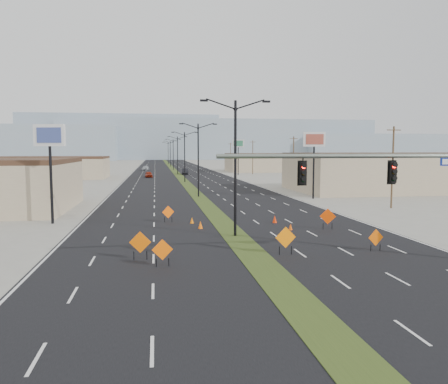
{
  "coord_description": "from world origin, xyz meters",
  "views": [
    {
      "loc": [
        -5.81,
        -19.57,
        6.4
      ],
      "look_at": [
        -0.62,
        13.38,
        3.2
      ],
      "focal_mm": 35.0,
      "sensor_mm": 36.0,
      "label": 1
    }
  ],
  "objects": [
    {
      "name": "road_surface",
      "position": [
        0.0,
        100.0,
        0.0
      ],
      "size": [
        25.0,
        400.0,
        0.02
      ],
      "primitive_type": "cube",
      "color": "black",
      "rests_on": "ground"
    },
    {
      "name": "streetlight_3",
      "position": [
        0.0,
        96.0,
        5.42
      ],
      "size": [
        5.15,
        0.24,
        10.02
      ],
      "color": "black",
      "rests_on": "ground"
    },
    {
      "name": "construction_sign_4",
      "position": [
        7.92,
        5.81,
        0.83
      ],
      "size": [
        1.07,
        0.2,
        1.43
      ],
      "rotation": [
        0.0,
        0.0,
        0.15
      ],
      "color": "#DD5404",
      "rests_on": "ground"
    },
    {
      "name": "construction_sign_5",
      "position": [
        7.91,
        13.61,
        1.01
      ],
      "size": [
        1.2,
        0.54,
        1.72
      ],
      "rotation": [
        0.0,
        0.0,
        -0.4
      ],
      "color": "#E74104",
      "rests_on": "ground"
    },
    {
      "name": "mesa_center",
      "position": [
        40.0,
        300.0,
        14.0
      ],
      "size": [
        220.0,
        50.0,
        28.0
      ],
      "primitive_type": "cube",
      "color": "#899CAA",
      "rests_on": "ground"
    },
    {
      "name": "construction_sign_1",
      "position": [
        -5.5,
        4.18,
        0.91
      ],
      "size": [
        1.16,
        0.13,
        1.55
      ],
      "rotation": [
        0.0,
        0.0,
        0.08
      ],
      "color": "#F35D05",
      "rests_on": "ground"
    },
    {
      "name": "ground",
      "position": [
        0.0,
        0.0,
        0.0
      ],
      "size": [
        600.0,
        600.0,
        0.0
      ],
      "primitive_type": "plane",
      "color": "gray",
      "rests_on": "ground"
    },
    {
      "name": "streetlight_0",
      "position": [
        0.0,
        12.0,
        5.42
      ],
      "size": [
        5.15,
        0.24,
        10.02
      ],
      "color": "black",
      "rests_on": "ground"
    },
    {
      "name": "median_strip",
      "position": [
        0.0,
        100.0,
        0.0
      ],
      "size": [
        2.0,
        400.0,
        0.04
      ],
      "primitive_type": "cube",
      "color": "#314317",
      "rests_on": "ground"
    },
    {
      "name": "construction_sign_2",
      "position": [
        -4.75,
        19.12,
        0.87
      ],
      "size": [
        1.07,
        0.43,
        1.49
      ],
      "rotation": [
        0.0,
        0.0,
        0.35
      ],
      "color": "#FF5B05",
      "rests_on": "ground"
    },
    {
      "name": "utility_pole_0",
      "position": [
        20.0,
        25.0,
        4.67
      ],
      "size": [
        1.6,
        0.2,
        9.0
      ],
      "color": "#4C3823",
      "rests_on": "ground"
    },
    {
      "name": "building_se_far",
      "position": [
        38.0,
        110.0,
        2.5
      ],
      "size": [
        44.0,
        16.0,
        5.0
      ],
      "primitive_type": "cube",
      "color": "tan",
      "rests_on": "ground"
    },
    {
      "name": "building_sw_far",
      "position": [
        -32.0,
        85.0,
        2.25
      ],
      "size": [
        30.0,
        14.0,
        4.5
      ],
      "primitive_type": "cube",
      "color": "tan",
      "rests_on": "ground"
    },
    {
      "name": "building_se_near",
      "position": [
        34.0,
        45.0,
        2.75
      ],
      "size": [
        36.0,
        18.0,
        5.5
      ],
      "primitive_type": "cube",
      "color": "tan",
      "rests_on": "ground"
    },
    {
      "name": "cone_0",
      "position": [
        -2.24,
        15.52,
        0.32
      ],
      "size": [
        0.51,
        0.51,
        0.64
      ],
      "primitive_type": "cone",
      "rotation": [
        0.0,
        0.0,
        -0.43
      ],
      "color": "#FF6105",
      "rests_on": "ground"
    },
    {
      "name": "cone_3",
      "position": [
        -2.72,
        18.19,
        0.28
      ],
      "size": [
        0.4,
        0.4,
        0.57
      ],
      "primitive_type": "cone",
      "rotation": [
        0.0,
        0.0,
        -0.18
      ],
      "color": "orange",
      "rests_on": "ground"
    },
    {
      "name": "signal_mast",
      "position": [
        8.56,
        2.0,
        4.79
      ],
      "size": [
        16.3,
        0.6,
        8.0
      ],
      "color": "slate",
      "rests_on": "ground"
    },
    {
      "name": "streetlight_4",
      "position": [
        0.0,
        124.0,
        5.42
      ],
      "size": [
        5.15,
        0.24,
        10.02
      ],
      "color": "black",
      "rests_on": "ground"
    },
    {
      "name": "utility_pole_1",
      "position": [
        20.0,
        60.0,
        4.67
      ],
      "size": [
        1.6,
        0.2,
        9.0
      ],
      "color": "#4C3823",
      "rests_on": "ground"
    },
    {
      "name": "cone_2",
      "position": [
        4.85,
        13.76,
        0.27
      ],
      "size": [
        0.39,
        0.39,
        0.54
      ],
      "primitive_type": "cone",
      "rotation": [
        0.0,
        0.0,
        -0.26
      ],
      "color": "#E94D04",
      "rests_on": "ground"
    },
    {
      "name": "construction_sign_3",
      "position": [
        2.0,
        5.8,
        1.03
      ],
      "size": [
        1.31,
        0.15,
        1.75
      ],
      "rotation": [
        0.0,
        0.0,
        0.08
      ],
      "color": "orange",
      "rests_on": "ground"
    },
    {
      "name": "mesa_east",
      "position": [
        180.0,
        290.0,
        9.0
      ],
      "size": [
        160.0,
        50.0,
        18.0
      ],
      "primitive_type": "cube",
      "color": "#899CAA",
      "rests_on": "ground"
    },
    {
      "name": "streetlight_2",
      "position": [
        0.0,
        68.0,
        5.42
      ],
      "size": [
        5.15,
        0.24,
        10.02
      ],
      "color": "black",
      "rests_on": "ground"
    },
    {
      "name": "pole_sign_east_near",
      "position": [
        14.79,
        35.33,
        7.13
      ],
      "size": [
        2.87,
        0.95,
        8.79
      ],
      "rotation": [
        0.0,
        0.0,
        -0.21
      ],
      "color": "black",
      "rests_on": "ground"
    },
    {
      "name": "streetlight_5",
      "position": [
        0.0,
        152.0,
        5.42
      ],
      "size": [
        5.15,
        0.24,
        10.02
      ],
      "color": "black",
      "rests_on": "ground"
    },
    {
      "name": "cone_1",
      "position": [
        4.53,
        17.32,
        0.34
      ],
      "size": [
        0.5,
        0.5,
        0.68
      ],
      "primitive_type": "cone",
      "rotation": [
        0.0,
        0.0,
        -0.26
      ],
      "color": "red",
      "rests_on": "ground"
    },
    {
      "name": "car_mid",
      "position": [
        2.0,
        96.6,
        0.77
      ],
      "size": [
        1.94,
        4.75,
        1.53
      ],
      "primitive_type": "imported",
      "rotation": [
        0.0,
        0.0,
        -0.07
      ],
      "color": "black",
      "rests_on": "ground"
    },
    {
      "name": "car_left",
      "position": [
        -7.39,
        84.65,
        0.69
      ],
      "size": [
        1.94,
        4.18,
        1.39
      ],
      "primitive_type": "imported",
      "rotation": [
        0.0,
        0.0,
        0.08
      ],
      "color": "maroon",
      "rests_on": "ground"
    },
    {
      "name": "pole_sign_east_far",
      "position": [
        15.17,
        90.45,
        7.44
      ],
      "size": [
        2.87,
        1.51,
        9.15
      ],
      "rotation": [
        0.0,
        0.0,
        -0.41
      ],
      "color": "black",
      "rests_on": "ground"
    },
    {
      "name": "car_far",
      "position": [
        -8.94,
        121.32,
        0.7
      ],
      "size": [
        2.35,
        4.97,
        1.4
      ],
      "primitive_type": "imported",
      "rotation": [
        0.0,
        0.0,
        -0.08
      ],
      "color": "#A4A8AD",
      "rests_on": "ground"
    },
    {
      "name": "pole_sign_west",
      "position": [
        -14.78,
        20.08,
        6.98
      ],
      "size": [
        2.79,
        1.18,
        8.62
      ],
      "rotation": [
        0.0,
        0.0,
        -0.3
      ],
      "color": "black",
      "rests_on": "ground"
    },
    {
      "name": "streetlight_1",
      "position": [
        0.0,
        40.0,
        5.42
      ],
      "size": [
        5.15,
        0.24,
        10.02
      ],
      "color": "black",
      "rests_on": "ground"
    },
    {
      "name": "construction_sign_0",
      "position": [
        -6.75,
        5.88,
        1.0
      ],
      "size": [
        1.28,
        0.16,
        1.7
      ],
      "rotation": [
        0.0,
        0.0,
        -0.09
      ],
      "color": "#DA5A04",
      "rests_on": "ground"
    },
    {
      "name": "utility_pole_2",
      "position": [
        20.0,
        95.0,
        4.67
      ],
      "size": [
        1.6,
        0.2,
        9.0
      ],
      "color": "#4C3823",
      "rests_on": "ground"
    },
    {
      "name": "streetlight_6",
      "position": [
        0.0,
        180.0,
        5.42
      ],
      "size": [
        5.15,
        0.24,
        10.02
      ],
      "color": "black",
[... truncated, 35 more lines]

